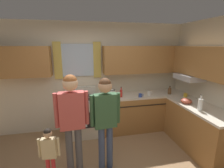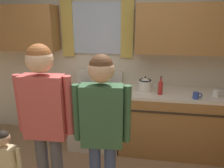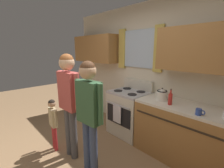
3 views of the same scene
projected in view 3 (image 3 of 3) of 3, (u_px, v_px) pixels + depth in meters
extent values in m
cube|color=beige|center=(153.00, 71.00, 3.05)|extent=(4.60, 0.10, 2.60)
cube|color=silver|center=(139.00, 49.00, 3.13)|extent=(0.72, 0.03, 0.74)
cube|color=gold|center=(122.00, 49.00, 3.44)|extent=(0.18, 0.04, 0.84)
cube|color=gold|center=(159.00, 49.00, 2.80)|extent=(0.18, 0.04, 0.84)
cube|color=#9E6B38|center=(95.00, 49.00, 3.95)|extent=(1.41, 0.32, 0.65)
cube|color=#9E6B38|center=(210.00, 145.00, 2.15)|extent=(2.20, 0.62, 0.86)
cube|color=beige|center=(215.00, 115.00, 2.05)|extent=(2.20, 0.62, 0.04)
cube|color=#2D2319|center=(206.00, 134.00, 1.87)|extent=(2.08, 0.01, 0.02)
cube|color=beige|center=(129.00, 113.00, 3.20)|extent=(0.73, 0.62, 0.86)
cube|color=black|center=(118.00, 115.00, 2.98)|extent=(0.61, 0.01, 0.36)
cylinder|color=#ADADB2|center=(117.00, 105.00, 2.92)|extent=(0.61, 0.02, 0.02)
cube|color=#ADADB2|center=(129.00, 92.00, 3.10)|extent=(0.73, 0.62, 0.04)
cube|color=beige|center=(138.00, 85.00, 3.26)|extent=(0.73, 0.08, 0.20)
cylinder|color=black|center=(118.00, 91.00, 3.14)|extent=(0.17, 0.17, 0.01)
cylinder|color=black|center=(132.00, 94.00, 2.88)|extent=(0.17, 0.17, 0.01)
cylinder|color=black|center=(127.00, 88.00, 3.32)|extent=(0.17, 0.17, 0.01)
cylinder|color=black|center=(141.00, 92.00, 3.06)|extent=(0.17, 0.17, 0.01)
cube|color=silver|center=(117.00, 114.00, 2.95)|extent=(0.20, 0.02, 0.34)
cylinder|color=red|center=(170.00, 99.00, 2.35)|extent=(0.06, 0.06, 0.17)
cylinder|color=red|center=(171.00, 92.00, 2.32)|extent=(0.02, 0.02, 0.06)
cylinder|color=#3F382D|center=(171.00, 90.00, 2.31)|extent=(0.03, 0.03, 0.02)
cylinder|color=#2D479E|center=(199.00, 112.00, 1.99)|extent=(0.07, 0.07, 0.08)
torus|color=#2D479E|center=(203.00, 113.00, 1.95)|extent=(0.06, 0.01, 0.06)
cylinder|color=silver|center=(162.00, 96.00, 2.57)|extent=(0.20, 0.20, 0.14)
cone|color=silver|center=(162.00, 90.00, 2.55)|extent=(0.18, 0.18, 0.05)
sphere|color=black|center=(162.00, 89.00, 2.54)|extent=(0.02, 0.02, 0.02)
cone|color=silver|center=(169.00, 96.00, 2.47)|extent=(0.09, 0.04, 0.07)
torus|color=black|center=(162.00, 91.00, 2.55)|extent=(0.17, 0.17, 0.02)
cylinder|color=#4C4C51|center=(74.00, 134.00, 2.45)|extent=(0.11, 0.11, 0.82)
cylinder|color=#4C4C51|center=(69.00, 131.00, 2.55)|extent=(0.11, 0.11, 0.82)
cube|color=#BF4C47|center=(69.00, 91.00, 2.34)|extent=(0.38, 0.18, 0.58)
cylinder|color=#BF4C47|center=(77.00, 92.00, 2.19)|extent=(0.07, 0.07, 0.53)
cylinder|color=#BF4C47|center=(61.00, 87.00, 2.49)|extent=(0.07, 0.07, 0.53)
sphere|color=#DBAD84|center=(67.00, 63.00, 2.25)|extent=(0.23, 0.23, 0.23)
sphere|color=brown|center=(67.00, 61.00, 2.25)|extent=(0.21, 0.21, 0.21)
cylinder|color=#38476B|center=(94.00, 150.00, 2.10)|extent=(0.11, 0.11, 0.78)
cylinder|color=#38476B|center=(87.00, 146.00, 2.19)|extent=(0.11, 0.11, 0.78)
cube|color=#335938|center=(89.00, 102.00, 1.99)|extent=(0.37, 0.18, 0.55)
cylinder|color=#335938|center=(100.00, 104.00, 1.85)|extent=(0.07, 0.07, 0.51)
cylinder|color=#335938|center=(79.00, 97.00, 2.13)|extent=(0.07, 0.07, 0.51)
sphere|color=tan|center=(88.00, 71.00, 1.90)|extent=(0.22, 0.22, 0.22)
sphere|color=#4C2D19|center=(88.00, 69.00, 1.90)|extent=(0.20, 0.20, 0.20)
cylinder|color=red|center=(56.00, 139.00, 2.67)|extent=(0.06, 0.06, 0.45)
cylinder|color=red|center=(54.00, 137.00, 2.73)|extent=(0.06, 0.06, 0.45)
cube|color=#D1BC8C|center=(53.00, 117.00, 2.61)|extent=(0.21, 0.11, 0.32)
cylinder|color=#D1BC8C|center=(56.00, 119.00, 2.50)|extent=(0.04, 0.04, 0.29)
cylinder|color=#D1BC8C|center=(50.00, 114.00, 2.72)|extent=(0.04, 0.04, 0.29)
sphere|color=tan|center=(52.00, 104.00, 2.56)|extent=(0.12, 0.12, 0.12)
sphere|color=black|center=(52.00, 103.00, 2.56)|extent=(0.11, 0.11, 0.11)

